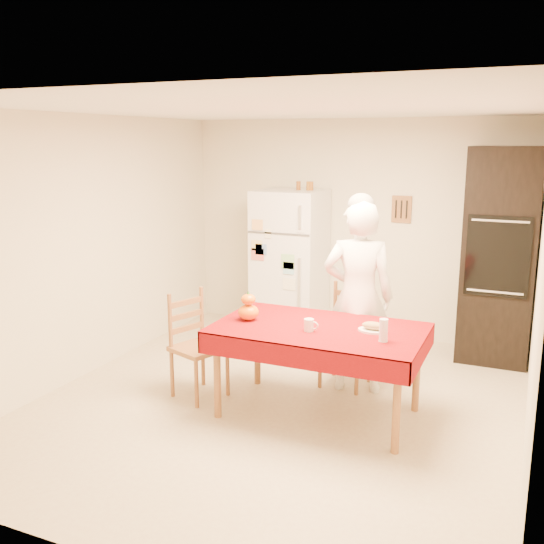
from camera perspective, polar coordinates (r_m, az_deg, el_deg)
The scene contains 17 objects.
floor at distance 5.44m, azimuth 0.55°, elevation -12.21°, with size 4.50×4.50×0.00m, color tan.
room_shell at distance 4.99m, azimuth 0.61°, elevation 5.00°, with size 4.02×4.52×2.51m.
refrigerator at distance 7.07m, azimuth 1.71°, elevation 0.83°, with size 0.75×0.74×1.70m.
oven_cabinet at distance 6.59m, azimuth 20.61°, elevation 1.41°, with size 0.70×0.62×2.20m.
dining_table at distance 5.00m, azimuth 4.43°, elevation -5.95°, with size 1.70×1.00×0.76m.
chair_far at distance 5.73m, azimuth 7.19°, elevation -5.56°, with size 0.45×0.43×0.95m.
chair_left at distance 5.48m, azimuth -7.32°, elevation -6.41°, with size 0.52×0.53×0.95m.
seated_woman at distance 5.50m, azimuth 8.11°, elevation -2.35°, with size 0.64×0.42×1.75m, color white.
coffee_mug at distance 4.86m, azimuth 3.50°, elevation -5.00°, with size 0.08×0.08×0.10m, color white.
pumpkin_lower at distance 5.15m, azimuth -2.23°, elevation -3.80°, with size 0.18×0.18×0.13m, color #E55105.
pumpkin_upper at distance 5.12m, azimuth -2.24°, elevation -2.59°, with size 0.12×0.12×0.09m, color #CE3C04.
wine_glass at distance 4.67m, azimuth 10.45°, elevation -5.41°, with size 0.07×0.07×0.18m, color silver.
bread_plate at distance 4.91m, azimuth 9.48°, elevation -5.46°, with size 0.24×0.24×0.02m, color white.
bread_loaf at distance 4.90m, azimuth 9.50°, elevation -5.01°, with size 0.18×0.10×0.06m, color #9E754D.
spice_jar_left at distance 6.97m, azimuth 2.50°, elevation 8.13°, with size 0.05×0.05×0.10m, color brown.
spice_jar_mid at distance 6.93m, azimuth 3.46°, elevation 8.09°, with size 0.05×0.05×0.10m, color #935C1A.
spice_jar_right at distance 6.91m, azimuth 3.70°, elevation 8.08°, with size 0.05×0.05×0.10m, color #95551B.
Camera 1 is at (1.94, -4.55, 2.25)m, focal length 40.00 mm.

